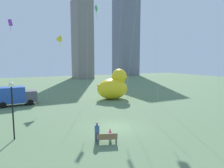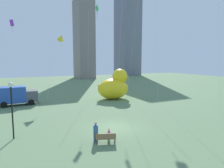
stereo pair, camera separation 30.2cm
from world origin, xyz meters
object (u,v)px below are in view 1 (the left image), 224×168
at_px(person_adult, 97,131).
at_px(kite_green, 95,14).
at_px(park_bench, 107,138).
at_px(lamppost, 12,98).
at_px(kite_teal, 116,1).
at_px(box_truck, 14,96).
at_px(kite_purple, 10,23).
at_px(person_child, 110,134).
at_px(kite_yellow, 60,37).
at_px(giant_inflatable_duck, 114,86).

xyz_separation_m(person_adult, kite_green, (6.98, 18.45, 14.01)).
relative_size(park_bench, person_adult, 1.03).
distance_m(lamppost, kite_teal, 29.57).
bearing_deg(box_truck, lamppost, -89.38).
xyz_separation_m(kite_purple, kite_green, (13.62, -9.78, 1.04)).
xyz_separation_m(lamppost, kite_green, (13.24, 14.94, 11.32)).
height_order(person_adult, box_truck, box_truck).
bearing_deg(kite_purple, person_adult, -76.76).
bearing_deg(person_child, kite_green, 72.59).
bearing_deg(kite_yellow, kite_green, -25.44).
relative_size(person_adult, box_truck, 0.27).
distance_m(box_truck, kite_purple, 16.25).
xyz_separation_m(park_bench, giant_inflatable_duck, (8.79, 16.75, 1.79)).
distance_m(kite_green, kite_teal, 6.92).
xyz_separation_m(kite_yellow, kite_green, (5.68, -2.70, 4.06)).
bearing_deg(person_child, box_truck, 112.90).
bearing_deg(person_child, kite_purple, 105.37).
height_order(person_adult, giant_inflatable_duck, giant_inflatable_duck).
relative_size(park_bench, kite_yellow, 0.15).
bearing_deg(kite_green, park_bench, -108.40).
bearing_deg(kite_purple, person_child, -74.63).
distance_m(person_adult, kite_green, 24.20).
xyz_separation_m(park_bench, person_adult, (-0.58, 0.77, 0.44)).
relative_size(lamppost, kite_yellow, 0.42).
height_order(giant_inflatable_duck, kite_green, kite_green).
distance_m(park_bench, kite_teal, 30.64).
height_order(kite_purple, kite_teal, kite_teal).
relative_size(kite_purple, kite_green, 0.89).
bearing_deg(kite_purple, kite_yellow, -41.72).
bearing_deg(park_bench, kite_teal, 61.79).
xyz_separation_m(giant_inflatable_duck, lamppost, (-15.64, -12.47, 1.34)).
xyz_separation_m(person_child, kite_teal, (11.14, 21.17, 18.00)).
height_order(giant_inflatable_duck, box_truck, giant_inflatable_duck).
relative_size(kite_yellow, kite_teal, 0.57).
bearing_deg(person_adult, park_bench, -52.85).
bearing_deg(lamppost, person_child, -26.14).
xyz_separation_m(kite_purple, kite_yellow, (7.94, -7.08, -3.02)).
bearing_deg(park_bench, kite_purple, 103.99).
height_order(giant_inflatable_duck, kite_purple, kite_purple).
bearing_deg(kite_purple, lamppost, -89.11).
distance_m(giant_inflatable_duck, kite_teal, 17.28).
height_order(person_adult, kite_yellow, kite_yellow).
distance_m(person_adult, kite_yellow, 23.41).
relative_size(person_adult, kite_purple, 0.11).
bearing_deg(giant_inflatable_duck, person_child, -117.06).
height_order(kite_green, kite_teal, kite_teal).
height_order(box_truck, kite_purple, kite_purple).
relative_size(box_truck, kite_yellow, 0.52).
height_order(giant_inflatable_duck, kite_teal, kite_teal).
relative_size(giant_inflatable_duck, kite_yellow, 0.55).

